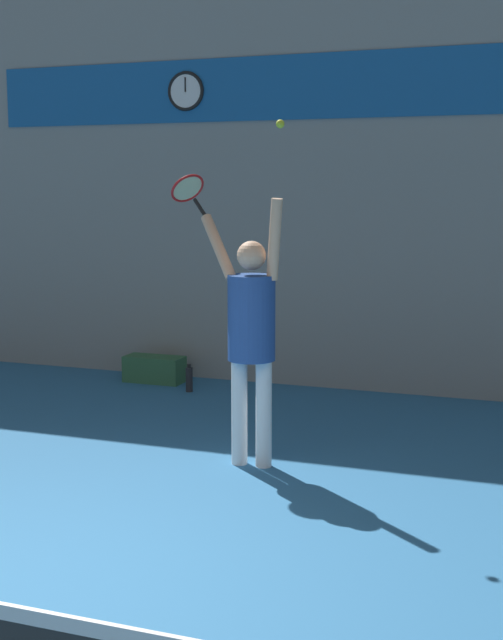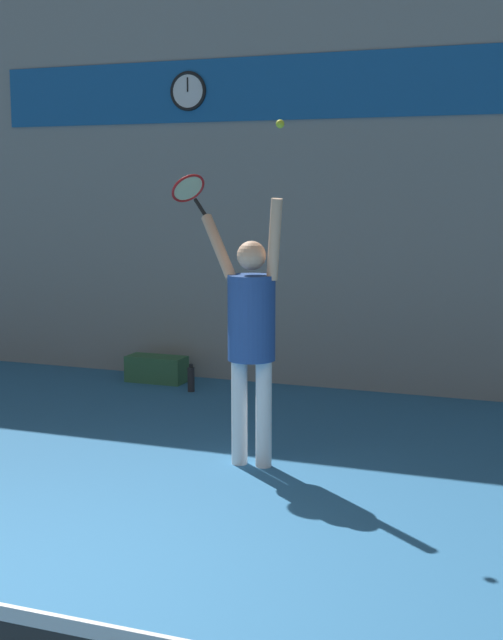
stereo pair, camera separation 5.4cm
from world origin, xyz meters
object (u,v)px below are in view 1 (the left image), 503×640
object	(u,v)px
tennis_racket	(189,190)
tennis_ball	(280,124)
scoreboard_clock	(186,91)
equipment_bag	(154,369)
tennis_player	(251,326)
water_bottle	(189,379)

from	to	relation	value
tennis_racket	tennis_ball	world-z (taller)	tennis_ball
scoreboard_clock	equipment_bag	bearing A→B (deg)	-125.82
tennis_ball	equipment_bag	bearing A→B (deg)	132.86
scoreboard_clock	equipment_bag	size ratio (longest dim) A/B	0.65
scoreboard_clock	tennis_player	bearing A→B (deg)	-57.22
tennis_player	equipment_bag	bearing A→B (deg)	130.15
tennis_racket	tennis_ball	bearing A→B (deg)	-24.52
tennis_racket	tennis_ball	size ratio (longest dim) A/B	6.46
tennis_ball	scoreboard_clock	bearing A→B (deg)	125.77
tennis_player	tennis_ball	xyz separation A→B (m)	(0.25, -0.04, 1.57)
tennis_player	equipment_bag	world-z (taller)	tennis_player
scoreboard_clock	equipment_bag	xyz separation A→B (m)	(-0.27, -0.37, -3.16)
scoreboard_clock	tennis_racket	size ratio (longest dim) A/B	1.05
tennis_ball	water_bottle	bearing A→B (deg)	128.64
scoreboard_clock	water_bottle	world-z (taller)	scoreboard_clock
equipment_bag	water_bottle	bearing A→B (deg)	-28.51
scoreboard_clock	tennis_player	distance (m)	4.08
water_bottle	equipment_bag	size ratio (longest dim) A/B	0.45
scoreboard_clock	tennis_ball	distance (m)	3.67
tennis_player	water_bottle	distance (m)	2.88
tennis_player	water_bottle	xyz separation A→B (m)	(-1.55, 2.21, -1.00)
tennis_racket	water_bottle	world-z (taller)	tennis_racket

